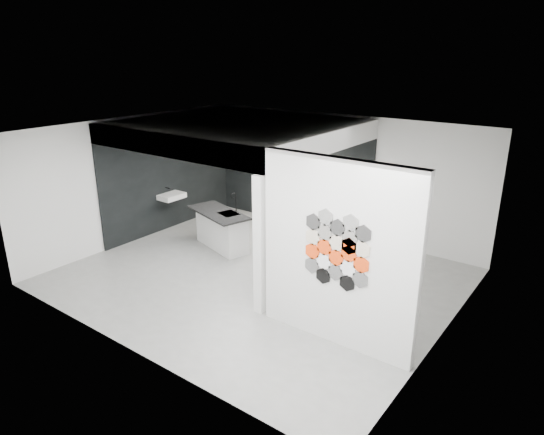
{
  "coord_description": "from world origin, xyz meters",
  "views": [
    {
      "loc": [
        5.24,
        -6.63,
        4.17
      ],
      "look_at": [
        0.1,
        0.3,
        1.15
      ],
      "focal_mm": 32.0,
      "sensor_mm": 36.0,
      "label": 1
    }
  ],
  "objects_px": {
    "glass_vase": "(341,178)",
    "partition_panel": "(337,254)",
    "stockpot": "(251,162)",
    "utensil_cup": "(268,166)",
    "glass_bowl": "(341,179)",
    "bottle_dark": "(288,169)",
    "kettle": "(335,176)",
    "wall_basin": "(172,196)",
    "kitchen_island": "(222,229)"
  },
  "relations": [
    {
      "from": "glass_bowl",
      "to": "utensil_cup",
      "type": "height_order",
      "value": "glass_bowl"
    },
    {
      "from": "kitchen_island",
      "to": "utensil_cup",
      "type": "height_order",
      "value": "utensil_cup"
    },
    {
      "from": "kitchen_island",
      "to": "stockpot",
      "type": "distance_m",
      "value": 2.54
    },
    {
      "from": "stockpot",
      "to": "kettle",
      "type": "distance_m",
      "value": 2.45
    },
    {
      "from": "wall_basin",
      "to": "bottle_dark",
      "type": "relative_size",
      "value": 3.73
    },
    {
      "from": "kitchen_island",
      "to": "bottle_dark",
      "type": "height_order",
      "value": "bottle_dark"
    },
    {
      "from": "stockpot",
      "to": "utensil_cup",
      "type": "height_order",
      "value": "stockpot"
    },
    {
      "from": "partition_panel",
      "to": "wall_basin",
      "type": "height_order",
      "value": "partition_panel"
    },
    {
      "from": "stockpot",
      "to": "glass_vase",
      "type": "xyz_separation_m",
      "value": [
        2.61,
        0.0,
        -0.01
      ]
    },
    {
      "from": "kettle",
      "to": "bottle_dark",
      "type": "xyz_separation_m",
      "value": [
        -1.31,
        0.0,
        -0.0
      ]
    },
    {
      "from": "glass_vase",
      "to": "partition_panel",
      "type": "bearing_deg",
      "value": -61.77
    },
    {
      "from": "stockpot",
      "to": "bottle_dark",
      "type": "bearing_deg",
      "value": 0.0
    },
    {
      "from": "kitchen_island",
      "to": "glass_bowl",
      "type": "height_order",
      "value": "glass_bowl"
    },
    {
      "from": "kettle",
      "to": "glass_vase",
      "type": "distance_m",
      "value": 0.16
    },
    {
      "from": "partition_panel",
      "to": "wall_basin",
      "type": "bearing_deg",
      "value": 161.77
    },
    {
      "from": "glass_vase",
      "to": "kitchen_island",
      "type": "bearing_deg",
      "value": -128.27
    },
    {
      "from": "partition_panel",
      "to": "bottle_dark",
      "type": "height_order",
      "value": "partition_panel"
    },
    {
      "from": "partition_panel",
      "to": "kettle",
      "type": "height_order",
      "value": "partition_panel"
    },
    {
      "from": "kitchen_island",
      "to": "glass_vase",
      "type": "relative_size",
      "value": 11.38
    },
    {
      "from": "wall_basin",
      "to": "bottle_dark",
      "type": "height_order",
      "value": "bottle_dark"
    },
    {
      "from": "glass_vase",
      "to": "bottle_dark",
      "type": "bearing_deg",
      "value": 180.0
    },
    {
      "from": "kettle",
      "to": "utensil_cup",
      "type": "bearing_deg",
      "value": -164.49
    },
    {
      "from": "kettle",
      "to": "kitchen_island",
      "type": "bearing_deg",
      "value": -110.02
    },
    {
      "from": "bottle_dark",
      "to": "partition_panel",
      "type": "bearing_deg",
      "value": -47.43
    },
    {
      "from": "wall_basin",
      "to": "kettle",
      "type": "xyz_separation_m",
      "value": [
        3.23,
        2.07,
        0.56
      ]
    },
    {
      "from": "wall_basin",
      "to": "utensil_cup",
      "type": "height_order",
      "value": "utensil_cup"
    },
    {
      "from": "kettle",
      "to": "glass_vase",
      "type": "xyz_separation_m",
      "value": [
        0.16,
        0.0,
        -0.01
      ]
    },
    {
      "from": "glass_bowl",
      "to": "utensil_cup",
      "type": "bearing_deg",
      "value": 180.0
    },
    {
      "from": "utensil_cup",
      "to": "glass_bowl",
      "type": "bearing_deg",
      "value": 0.0
    },
    {
      "from": "partition_panel",
      "to": "glass_vase",
      "type": "xyz_separation_m",
      "value": [
        -2.08,
        3.87,
        -0.0
      ]
    },
    {
      "from": "wall_basin",
      "to": "glass_vase",
      "type": "bearing_deg",
      "value": 31.35
    },
    {
      "from": "kitchen_island",
      "to": "glass_vase",
      "type": "distance_m",
      "value": 2.93
    },
    {
      "from": "wall_basin",
      "to": "utensil_cup",
      "type": "relative_size",
      "value": 6.19
    },
    {
      "from": "glass_bowl",
      "to": "bottle_dark",
      "type": "relative_size",
      "value": 0.95
    },
    {
      "from": "kettle",
      "to": "glass_vase",
      "type": "height_order",
      "value": "kettle"
    },
    {
      "from": "kettle",
      "to": "wall_basin",
      "type": "bearing_deg",
      "value": -131.87
    },
    {
      "from": "wall_basin",
      "to": "kitchen_island",
      "type": "height_order",
      "value": "kitchen_island"
    },
    {
      "from": "kettle",
      "to": "utensil_cup",
      "type": "relative_size",
      "value": 2.07
    },
    {
      "from": "partition_panel",
      "to": "kitchen_island",
      "type": "relative_size",
      "value": 1.63
    },
    {
      "from": "wall_basin",
      "to": "bottle_dark",
      "type": "distance_m",
      "value": 2.87
    },
    {
      "from": "glass_bowl",
      "to": "stockpot",
      "type": "bearing_deg",
      "value": 180.0
    },
    {
      "from": "kitchen_island",
      "to": "utensil_cup",
      "type": "xyz_separation_m",
      "value": [
        -0.37,
        2.17,
        0.94
      ]
    },
    {
      "from": "partition_panel",
      "to": "kitchen_island",
      "type": "height_order",
      "value": "partition_panel"
    },
    {
      "from": "wall_basin",
      "to": "kettle",
      "type": "distance_m",
      "value": 3.87
    },
    {
      "from": "partition_panel",
      "to": "kettle",
      "type": "distance_m",
      "value": 4.47
    },
    {
      "from": "kettle",
      "to": "glass_vase",
      "type": "bearing_deg",
      "value": 15.51
    },
    {
      "from": "stockpot",
      "to": "partition_panel",
      "type": "bearing_deg",
      "value": -39.5
    },
    {
      "from": "partition_panel",
      "to": "kitchen_island",
      "type": "bearing_deg",
      "value": 155.95
    },
    {
      "from": "partition_panel",
      "to": "utensil_cup",
      "type": "bearing_deg",
      "value": 137.1
    },
    {
      "from": "kitchen_island",
      "to": "glass_bowl",
      "type": "distance_m",
      "value": 2.93
    }
  ]
}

